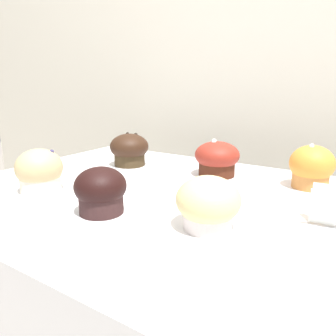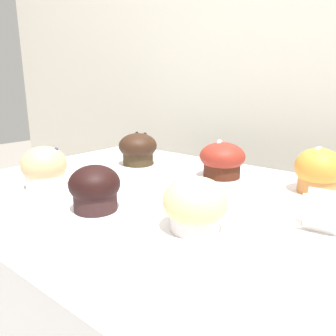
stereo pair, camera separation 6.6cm
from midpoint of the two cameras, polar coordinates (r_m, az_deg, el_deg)
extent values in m
cube|color=beige|center=(1.15, 17.32, 2.94)|extent=(3.20, 0.10, 1.80)
cylinder|color=silver|center=(0.71, -23.86, -1.89)|extent=(0.08, 0.08, 0.05)
ellipsoid|color=tan|center=(0.71, -24.06, 0.00)|extent=(0.09, 0.09, 0.08)
sphere|color=navy|center=(0.70, -22.17, 2.64)|extent=(0.01, 0.01, 0.01)
cylinder|color=#3C2E1B|center=(0.87, -8.88, 2.08)|extent=(0.08, 0.08, 0.05)
ellipsoid|color=black|center=(0.87, -8.94, 3.70)|extent=(0.10, 0.10, 0.07)
sphere|color=black|center=(0.88, -7.77, 5.75)|extent=(0.01, 0.01, 0.01)
sphere|color=black|center=(0.88, -9.21, 5.90)|extent=(0.01, 0.01, 0.01)
cylinder|color=silver|center=(0.49, 3.09, -8.07)|extent=(0.07, 0.07, 0.04)
ellipsoid|color=#D4C07D|center=(0.48, 3.13, -5.61)|extent=(0.10, 0.10, 0.07)
cylinder|color=#451E12|center=(0.77, 6.07, 0.45)|extent=(0.08, 0.08, 0.05)
ellipsoid|color=maroon|center=(0.76, 6.12, 2.23)|extent=(0.10, 0.10, 0.06)
sphere|color=white|center=(0.76, 5.54, 4.62)|extent=(0.01, 0.01, 0.01)
sphere|color=white|center=(0.75, 5.50, 4.51)|extent=(0.01, 0.01, 0.01)
sphere|color=white|center=(0.77, 5.61, 4.64)|extent=(0.01, 0.01, 0.01)
cylinder|color=#331E1D|center=(0.56, -14.90, -5.36)|extent=(0.07, 0.07, 0.05)
ellipsoid|color=black|center=(0.56, -15.05, -3.10)|extent=(0.09, 0.09, 0.06)
cylinder|color=#C57E3F|center=(0.72, 21.24, -1.28)|extent=(0.07, 0.07, 0.05)
ellipsoid|color=orange|center=(0.72, 21.43, 0.70)|extent=(0.09, 0.09, 0.08)
sphere|color=white|center=(0.70, 21.32, 3.49)|extent=(0.01, 0.01, 0.01)
sphere|color=white|center=(0.73, 21.50, 3.57)|extent=(0.01, 0.01, 0.01)
cube|color=white|center=(0.54, 23.15, -5.82)|extent=(0.05, 0.03, 0.06)
cube|color=silver|center=(0.53, 22.93, -6.51)|extent=(0.05, 0.03, 0.06)
camera|label=1|loc=(0.03, -92.86, -0.74)|focal=35.00mm
camera|label=2|loc=(0.03, 87.14, 0.74)|focal=35.00mm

